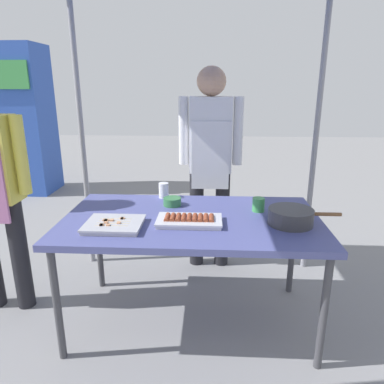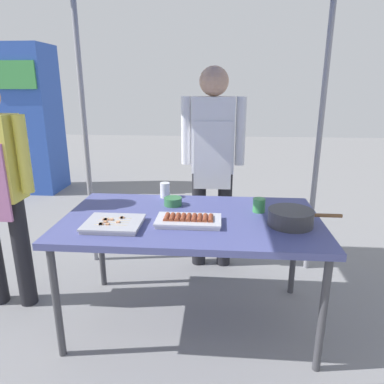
# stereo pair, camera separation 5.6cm
# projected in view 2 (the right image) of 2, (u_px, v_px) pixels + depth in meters

# --- Properties ---
(ground_plane) EXTENTS (18.00, 18.00, 0.00)m
(ground_plane) POSITION_uv_depth(u_px,v_px,m) (191.00, 319.00, 2.43)
(ground_plane) COLOR slate
(stall_table) EXTENTS (1.60, 0.90, 0.75)m
(stall_table) POSITION_uv_depth(u_px,v_px,m) (191.00, 225.00, 2.23)
(stall_table) COLOR #4C518C
(stall_table) RESTS_ON ground
(tray_grilled_sausages) EXTENTS (0.39, 0.21, 0.05)m
(tray_grilled_sausages) POSITION_uv_depth(u_px,v_px,m) (189.00, 220.00, 2.11)
(tray_grilled_sausages) COLOR silver
(tray_grilled_sausages) RESTS_ON stall_table
(tray_meat_skewers) EXTENTS (0.33, 0.28, 0.04)m
(tray_meat_skewers) POSITION_uv_depth(u_px,v_px,m) (114.00, 224.00, 2.07)
(tray_meat_skewers) COLOR #ADADB2
(tray_meat_skewers) RESTS_ON stall_table
(cooking_wok) EXTENTS (0.42, 0.26, 0.09)m
(cooking_wok) POSITION_uv_depth(u_px,v_px,m) (291.00, 217.00, 2.08)
(cooking_wok) COLOR #38383A
(cooking_wok) RESTS_ON stall_table
(condiment_bowl) EXTENTS (0.12, 0.12, 0.05)m
(condiment_bowl) POSITION_uv_depth(u_px,v_px,m) (173.00, 201.00, 2.43)
(condiment_bowl) COLOR #33723F
(condiment_bowl) RESTS_ON stall_table
(drink_cup_near_edge) EXTENTS (0.08, 0.08, 0.09)m
(drink_cup_near_edge) POSITION_uv_depth(u_px,v_px,m) (259.00, 205.00, 2.30)
(drink_cup_near_edge) COLOR #3F994C
(drink_cup_near_edge) RESTS_ON stall_table
(drink_cup_by_wok) EXTENTS (0.07, 0.07, 0.11)m
(drink_cup_by_wok) POSITION_uv_depth(u_px,v_px,m) (165.00, 190.00, 2.59)
(drink_cup_by_wok) COLOR white
(drink_cup_by_wok) RESTS_ON stall_table
(vendor_woman) EXTENTS (0.52, 0.24, 1.69)m
(vendor_woman) POSITION_uv_depth(u_px,v_px,m) (213.00, 153.00, 2.91)
(vendor_woman) COLOR black
(vendor_woman) RESTS_ON ground
(neighbor_stall_left) EXTENTS (0.76, 0.67, 2.08)m
(neighbor_stall_left) POSITION_uv_depth(u_px,v_px,m) (30.00, 120.00, 5.15)
(neighbor_stall_left) COLOR #2D51B2
(neighbor_stall_left) RESTS_ON ground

